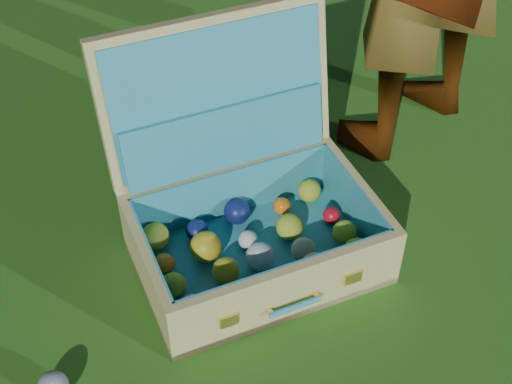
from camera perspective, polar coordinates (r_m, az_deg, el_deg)
name	(u,v)px	position (r m, az deg, el deg)	size (l,w,h in m)	color
ground	(322,313)	(1.80, 5.32, -9.64)	(60.00, 60.00, 0.00)	#215114
suitcase	(244,199)	(1.83, -0.99, -0.52)	(0.75, 0.70, 0.58)	tan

